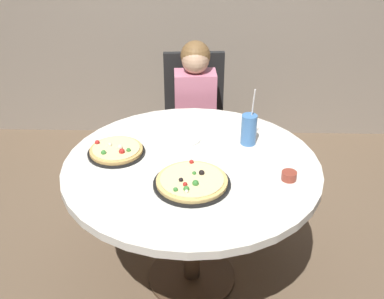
# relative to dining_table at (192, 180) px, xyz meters

# --- Properties ---
(ground_plane) EXTENTS (8.00, 8.00, 0.00)m
(ground_plane) POSITION_rel_dining_table_xyz_m (0.00, 0.00, -0.66)
(ground_plane) COLOR brown
(dining_table) EXTENTS (1.24, 1.24, 0.75)m
(dining_table) POSITION_rel_dining_table_xyz_m (0.00, 0.00, 0.00)
(dining_table) COLOR silver
(dining_table) RESTS_ON ground_plane
(chair_wooden) EXTENTS (0.43, 0.43, 0.95)m
(chair_wooden) POSITION_rel_dining_table_xyz_m (-0.01, 0.95, -0.13)
(chair_wooden) COLOR black
(chair_wooden) RESTS_ON ground_plane
(diner_child) EXTENTS (0.28, 0.42, 1.08)m
(diner_child) POSITION_rel_dining_table_xyz_m (0.01, 0.77, -0.17)
(diner_child) COLOR #3F4766
(diner_child) RESTS_ON ground_plane
(pizza_veggie) EXTENTS (0.35, 0.35, 0.05)m
(pizza_veggie) POSITION_rel_dining_table_xyz_m (0.01, -0.18, 0.11)
(pizza_veggie) COLOR black
(pizza_veggie) RESTS_ON dining_table
(pizza_cheese) EXTENTS (0.29, 0.29, 0.05)m
(pizza_cheese) POSITION_rel_dining_table_xyz_m (-0.38, 0.08, 0.11)
(pizza_cheese) COLOR black
(pizza_cheese) RESTS_ON dining_table
(soda_cup) EXTENTS (0.08, 0.08, 0.31)m
(soda_cup) POSITION_rel_dining_table_xyz_m (0.29, 0.21, 0.18)
(soda_cup) COLOR #3F72B2
(soda_cup) RESTS_ON dining_table
(sauce_bowl) EXTENTS (0.07, 0.07, 0.04)m
(sauce_bowl) POSITION_rel_dining_table_xyz_m (0.45, -0.12, 0.11)
(sauce_bowl) COLOR brown
(sauce_bowl) RESTS_ON dining_table
(plate_small) EXTENTS (0.18, 0.18, 0.01)m
(plate_small) POSITION_rel_dining_table_xyz_m (-0.05, 0.24, 0.10)
(plate_small) COLOR white
(plate_small) RESTS_ON dining_table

